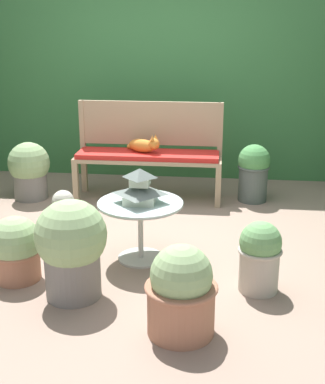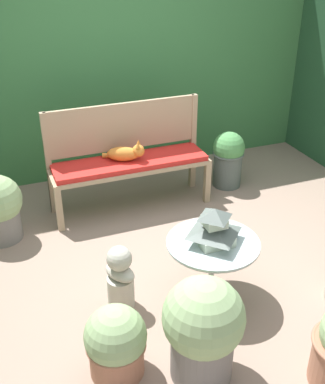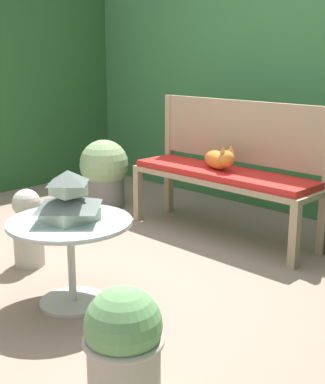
{
  "view_description": "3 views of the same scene",
  "coord_description": "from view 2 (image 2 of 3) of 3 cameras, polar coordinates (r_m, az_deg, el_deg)",
  "views": [
    {
      "loc": [
        0.8,
        -4.63,
        1.96
      ],
      "look_at": [
        0.27,
        0.08,
        0.39
      ],
      "focal_mm": 50.0,
      "sensor_mm": 36.0,
      "label": 1
    },
    {
      "loc": [
        -1.27,
        -3.19,
        2.56
      ],
      "look_at": [
        0.13,
        0.45,
        0.43
      ],
      "focal_mm": 45.0,
      "sensor_mm": 36.0,
      "label": 2
    },
    {
      "loc": [
        2.55,
        -2.21,
        1.41
      ],
      "look_at": [
        -0.15,
        0.49,
        0.43
      ],
      "focal_mm": 50.0,
      "sensor_mm": 36.0,
      "label": 3
    }
  ],
  "objects": [
    {
      "name": "ground",
      "position": [
        4.29,
        0.5,
        -8.01
      ],
      "size": [
        30.0,
        30.0,
        0.0
      ],
      "primitive_type": "plane",
      "color": "gray"
    },
    {
      "name": "foliage_hedge_back",
      "position": [
        5.89,
        -8.24,
        14.39
      ],
      "size": [
        6.4,
        0.95,
        2.28
      ],
      "primitive_type": "cube",
      "color": "#38703D",
      "rests_on": "ground"
    },
    {
      "name": "garden_bench",
      "position": [
        4.86,
        -3.83,
        3.05
      ],
      "size": [
        1.61,
        0.44,
        0.54
      ],
      "color": "tan",
      "rests_on": "ground"
    },
    {
      "name": "bench_backrest",
      "position": [
        4.92,
        -4.65,
        7.14
      ],
      "size": [
        1.61,
        0.06,
        1.06
      ],
      "color": "tan",
      "rests_on": "ground"
    },
    {
      "name": "cat",
      "position": [
        4.79,
        -4.35,
        4.62
      ],
      "size": [
        0.39,
        0.29,
        0.21
      ],
      "rotation": [
        0.0,
        0.0,
        -0.39
      ],
      "color": "orange",
      "rests_on": "garden_bench"
    },
    {
      "name": "patio_table",
      "position": [
        3.7,
        5.94,
        -7.26
      ],
      "size": [
        0.71,
        0.71,
        0.51
      ],
      "color": "#B7B7B2",
      "rests_on": "ground"
    },
    {
      "name": "pagoda_birdhouse",
      "position": [
        3.57,
        6.12,
        -4.25
      ],
      "size": [
        0.34,
        0.34,
        0.29
      ],
      "color": "#B2BCA8",
      "rests_on": "patio_table"
    },
    {
      "name": "garden_bust",
      "position": [
        3.68,
        -5.03,
        -10.1
      ],
      "size": [
        0.26,
        0.31,
        0.54
      ],
      "rotation": [
        0.0,
        0.0,
        -1.09
      ],
      "color": "#B7B2A3",
      "rests_on": "ground"
    },
    {
      "name": "potted_plant_table_near",
      "position": [
        3.22,
        -5.55,
        -17.36
      ],
      "size": [
        0.4,
        0.4,
        0.51
      ],
      "color": "#9E664C",
      "rests_on": "ground"
    },
    {
      "name": "potted_plant_bench_left",
      "position": [
        5.4,
        7.78,
        4.05
      ],
      "size": [
        0.35,
        0.35,
        0.64
      ],
      "color": "#4C5651",
      "rests_on": "ground"
    },
    {
      "name": "potted_plant_bench_right",
      "position": [
        3.11,
        4.82,
        -15.77
      ],
      "size": [
        0.52,
        0.52,
        0.74
      ],
      "color": "slate",
      "rests_on": "ground"
    }
  ]
}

